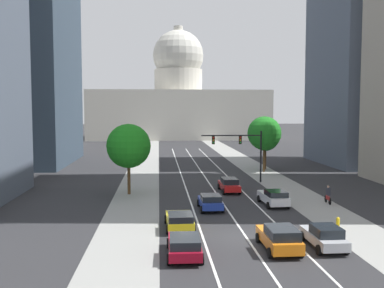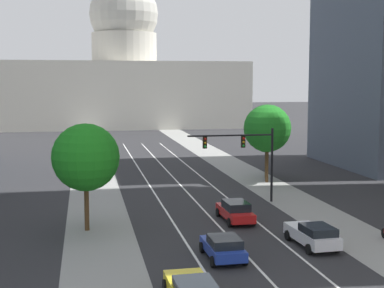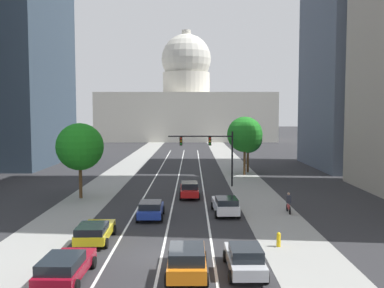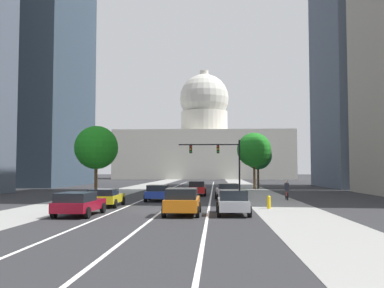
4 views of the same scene
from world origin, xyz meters
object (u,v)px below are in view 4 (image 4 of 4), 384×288
object	(u,v)px
capitol_building	(204,144)
car_silver	(233,202)
car_white	(227,191)
street_tree_mid_left	(96,148)
car_orange	(182,201)
cyclist	(287,190)
car_red	(197,188)
traffic_signal_mast	(220,155)
street_tree_mid_right	(254,150)
car_crimson	(79,203)
car_yellow	(106,197)
car_blue	(158,192)
street_tree_near_right	(258,156)
fire_hydrant	(269,202)

from	to	relation	value
capitol_building	car_silver	size ratio (longest dim) A/B	11.84
car_white	street_tree_mid_left	bearing A→B (deg)	61.43
car_orange	cyclist	xyz separation A→B (m)	(8.25, 13.38, 0.02)
car_red	cyclist	size ratio (longest dim) A/B	2.73
car_red	car_white	bearing A→B (deg)	-158.34
traffic_signal_mast	street_tree_mid_right	xyz separation A→B (m)	(4.84, 8.90, 1.01)
car_crimson	street_tree_mid_left	bearing A→B (deg)	13.79
car_crimson	cyclist	size ratio (longest dim) A/B	2.68
cyclist	street_tree_mid_left	xyz separation A→B (m)	(-18.83, 6.20, 4.17)
capitol_building	street_tree_mid_left	bearing A→B (deg)	-95.78
car_yellow	car_red	distance (m)	15.80
car_white	cyclist	size ratio (longest dim) A/B	2.74
car_red	car_white	size ratio (longest dim) A/B	1.00
cyclist	car_red	bearing A→B (deg)	52.03
cyclist	car_blue	bearing A→B (deg)	99.91
car_red	street_tree_near_right	size ratio (longest dim) A/B	0.70
cyclist	street_tree_mid_right	bearing A→B (deg)	3.78
car_yellow	car_red	size ratio (longest dim) A/B	0.94
street_tree_near_right	street_tree_mid_right	distance (m)	2.69
car_silver	street_tree_mid_left	world-z (taller)	street_tree_mid_left
car_orange	cyclist	size ratio (longest dim) A/B	2.72
street_tree_mid_right	car_silver	bearing A→B (deg)	-97.07
car_white	street_tree_near_right	xyz separation A→B (m)	(5.06, 24.49, 3.92)
street_tree_near_right	car_yellow	bearing A→B (deg)	-113.65
traffic_signal_mast	street_tree_near_right	distance (m)	12.68
fire_hydrant	capitol_building	bearing A→B (deg)	93.89
capitol_building	car_crimson	xyz separation A→B (m)	(-4.49, -110.06, -9.81)
car_orange	street_tree_mid_right	bearing A→B (deg)	-12.05
car_orange	car_silver	xyz separation A→B (m)	(2.99, 0.33, -0.07)
capitol_building	car_yellow	distance (m)	104.35
car_crimson	street_tree_mid_right	distance (m)	38.49
car_orange	car_white	distance (m)	13.35
cyclist	street_tree_mid_left	size ratio (longest dim) A/B	0.24
capitol_building	car_orange	bearing A→B (deg)	-89.22
traffic_signal_mast	street_tree_near_right	size ratio (longest dim) A/B	1.09
car_red	street_tree_near_right	xyz separation A→B (m)	(8.05, 17.39, 3.92)
traffic_signal_mast	car_orange	bearing A→B (deg)	-95.37
car_orange	car_white	world-z (taller)	car_orange
car_silver	cyclist	xyz separation A→B (m)	(5.26, 13.05, 0.09)
car_yellow	street_tree_mid_right	bearing A→B (deg)	-25.41
car_crimson	car_silver	xyz separation A→B (m)	(8.97, 1.12, 0.02)
car_yellow	car_silver	size ratio (longest dim) A/B	1.00
fire_hydrant	street_tree_mid_right	size ratio (longest dim) A/B	0.12
car_yellow	car_silver	world-z (taller)	car_silver
car_crimson	street_tree_near_right	distance (m)	40.98
car_orange	car_crimson	bearing A→B (deg)	97.23
capitol_building	car_yellow	world-z (taller)	capitol_building
cyclist	car_crimson	bearing A→B (deg)	136.13
car_white	street_tree_mid_left	xyz separation A→B (m)	(-13.58, 6.57, 4.24)
car_orange	street_tree_mid_right	size ratio (longest dim) A/B	0.60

